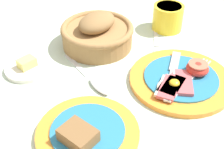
{
  "coord_description": "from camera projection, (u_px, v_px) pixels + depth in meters",
  "views": [
    {
      "loc": [
        -0.39,
        -0.4,
        0.46
      ],
      "look_at": [
        -0.08,
        0.06,
        0.02
      ],
      "focal_mm": 50.0,
      "sensor_mm": 36.0,
      "label": 1
    }
  ],
  "objects": [
    {
      "name": "ground_plane",
      "position": [
        154.0,
        83.0,
        0.72
      ],
      "size": [
        3.0,
        3.0,
        0.0
      ],
      "primitive_type": "plane",
      "color": "#B7CCB7"
    },
    {
      "name": "breakfast_plate",
      "position": [
        181.0,
        79.0,
        0.71
      ],
      "size": [
        0.24,
        0.24,
        0.04
      ],
      "color": "orange",
      "rests_on": "ground_plane"
    },
    {
      "name": "bread_plate",
      "position": [
        87.0,
        133.0,
        0.59
      ],
      "size": [
        0.2,
        0.2,
        0.04
      ],
      "color": "orange",
      "rests_on": "ground_plane"
    },
    {
      "name": "sugar_cup",
      "position": [
        168.0,
        17.0,
        0.89
      ],
      "size": [
        0.09,
        0.09,
        0.07
      ],
      "color": "yellow",
      "rests_on": "ground_plane"
    },
    {
      "name": "bread_basket",
      "position": [
        97.0,
        33.0,
        0.82
      ],
      "size": [
        0.19,
        0.19,
        0.09
      ],
      "color": "olive",
      "rests_on": "ground_plane"
    },
    {
      "name": "butter_dish",
      "position": [
        28.0,
        67.0,
        0.75
      ],
      "size": [
        0.11,
        0.11,
        0.03
      ],
      "color": "silver",
      "rests_on": "ground_plane"
    },
    {
      "name": "teaspoon_by_saucer",
      "position": [
        157.0,
        50.0,
        0.81
      ],
      "size": [
        0.13,
        0.16,
        0.01
      ],
      "rotation": [
        0.0,
        0.0,
        4.05
      ],
      "color": "silver",
      "rests_on": "ground_plane"
    },
    {
      "name": "teaspoon_near_cup",
      "position": [
        93.0,
        80.0,
        0.72
      ],
      "size": [
        0.03,
        0.19,
        0.01
      ],
      "rotation": [
        0.0,
        0.0,
        4.72
      ],
      "color": "silver",
      "rests_on": "ground_plane"
    }
  ]
}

